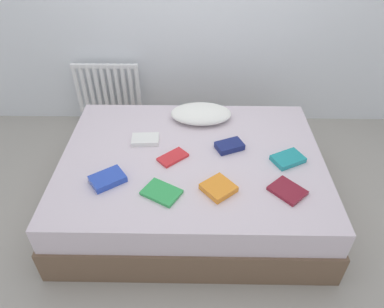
{
  "coord_description": "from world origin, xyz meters",
  "views": [
    {
      "loc": [
        0.03,
        -2.06,
        2.18
      ],
      "look_at": [
        0.0,
        0.05,
        0.48
      ],
      "focal_mm": 33.12,
      "sensor_mm": 36.0,
      "label": 1
    }
  ],
  "objects_px": {
    "textbook_maroon": "(287,191)",
    "textbook_white": "(145,140)",
    "bed": "(192,181)",
    "textbook_green": "(162,192)",
    "textbook_teal": "(288,159)",
    "pillow": "(201,114)",
    "textbook_red": "(173,157)",
    "textbook_navy": "(229,146)",
    "radiator": "(108,89)",
    "textbook_blue": "(108,179)",
    "textbook_orange": "(218,188)"
  },
  "relations": [
    {
      "from": "textbook_white",
      "to": "textbook_green",
      "type": "distance_m",
      "value": 0.6
    },
    {
      "from": "textbook_teal",
      "to": "textbook_white",
      "type": "relative_size",
      "value": 1.06
    },
    {
      "from": "textbook_red",
      "to": "textbook_white",
      "type": "bearing_deg",
      "value": 96.09
    },
    {
      "from": "textbook_teal",
      "to": "textbook_green",
      "type": "height_order",
      "value": "textbook_teal"
    },
    {
      "from": "pillow",
      "to": "textbook_navy",
      "type": "xyz_separation_m",
      "value": [
        0.22,
        -0.41,
        -0.03
      ]
    },
    {
      "from": "radiator",
      "to": "textbook_white",
      "type": "bearing_deg",
      "value": -63.0
    },
    {
      "from": "textbook_navy",
      "to": "bed",
      "type": "bearing_deg",
      "value": 175.65
    },
    {
      "from": "bed",
      "to": "radiator",
      "type": "height_order",
      "value": "radiator"
    },
    {
      "from": "textbook_teal",
      "to": "radiator",
      "type": "bearing_deg",
      "value": 114.74
    },
    {
      "from": "bed",
      "to": "textbook_green",
      "type": "height_order",
      "value": "textbook_green"
    },
    {
      "from": "textbook_blue",
      "to": "textbook_navy",
      "type": "bearing_deg",
      "value": -11.34
    },
    {
      "from": "textbook_maroon",
      "to": "textbook_white",
      "type": "height_order",
      "value": "textbook_white"
    },
    {
      "from": "textbook_teal",
      "to": "pillow",
      "type": "bearing_deg",
      "value": 111.83
    },
    {
      "from": "textbook_navy",
      "to": "textbook_white",
      "type": "height_order",
      "value": "textbook_navy"
    },
    {
      "from": "radiator",
      "to": "textbook_navy",
      "type": "bearing_deg",
      "value": -43.04
    },
    {
      "from": "pillow",
      "to": "textbook_green",
      "type": "distance_m",
      "value": 0.94
    },
    {
      "from": "textbook_white",
      "to": "pillow",
      "type": "bearing_deg",
      "value": 33.4
    },
    {
      "from": "textbook_maroon",
      "to": "textbook_orange",
      "type": "xyz_separation_m",
      "value": [
        -0.46,
        0.01,
        0.01
      ]
    },
    {
      "from": "textbook_orange",
      "to": "bed",
      "type": "bearing_deg",
      "value": 167.44
    },
    {
      "from": "bed",
      "to": "textbook_teal",
      "type": "xyz_separation_m",
      "value": [
        0.71,
        -0.04,
        0.27
      ]
    },
    {
      "from": "textbook_maroon",
      "to": "textbook_white",
      "type": "relative_size",
      "value": 1.02
    },
    {
      "from": "textbook_teal",
      "to": "textbook_green",
      "type": "xyz_separation_m",
      "value": [
        -0.9,
        -0.35,
        -0.01
      ]
    },
    {
      "from": "textbook_maroon",
      "to": "textbook_red",
      "type": "xyz_separation_m",
      "value": [
        -0.78,
        0.34,
        -0.0
      ]
    },
    {
      "from": "textbook_red",
      "to": "textbook_orange",
      "type": "bearing_deg",
      "value": -87.13
    },
    {
      "from": "textbook_teal",
      "to": "textbook_orange",
      "type": "xyz_separation_m",
      "value": [
        -0.52,
        -0.31,
        0.0
      ]
    },
    {
      "from": "textbook_green",
      "to": "textbook_orange",
      "type": "height_order",
      "value": "textbook_orange"
    },
    {
      "from": "pillow",
      "to": "textbook_maroon",
      "type": "height_order",
      "value": "pillow"
    },
    {
      "from": "bed",
      "to": "textbook_white",
      "type": "xyz_separation_m",
      "value": [
        -0.37,
        0.18,
        0.27
      ]
    },
    {
      "from": "textbook_white",
      "to": "textbook_green",
      "type": "relative_size",
      "value": 0.88
    },
    {
      "from": "textbook_navy",
      "to": "textbook_red",
      "type": "height_order",
      "value": "textbook_navy"
    },
    {
      "from": "pillow",
      "to": "textbook_maroon",
      "type": "relative_size",
      "value": 2.37
    },
    {
      "from": "textbook_maroon",
      "to": "bed",
      "type": "bearing_deg",
      "value": -162.67
    },
    {
      "from": "textbook_teal",
      "to": "textbook_maroon",
      "type": "distance_m",
      "value": 0.33
    },
    {
      "from": "textbook_green",
      "to": "textbook_red",
      "type": "distance_m",
      "value": 0.37
    },
    {
      "from": "textbook_blue",
      "to": "textbook_maroon",
      "type": "distance_m",
      "value": 1.22
    },
    {
      "from": "textbook_maroon",
      "to": "textbook_red",
      "type": "relative_size",
      "value": 1.0
    },
    {
      "from": "textbook_teal",
      "to": "textbook_red",
      "type": "height_order",
      "value": "textbook_teal"
    },
    {
      "from": "pillow",
      "to": "textbook_red",
      "type": "height_order",
      "value": "pillow"
    },
    {
      "from": "textbook_maroon",
      "to": "textbook_orange",
      "type": "relative_size",
      "value": 1.14
    },
    {
      "from": "textbook_blue",
      "to": "textbook_red",
      "type": "relative_size",
      "value": 1.03
    },
    {
      "from": "textbook_blue",
      "to": "textbook_teal",
      "type": "relative_size",
      "value": 1.0
    },
    {
      "from": "textbook_red",
      "to": "textbook_orange",
      "type": "xyz_separation_m",
      "value": [
        0.33,
        -0.33,
        0.01
      ]
    },
    {
      "from": "textbook_blue",
      "to": "textbook_green",
      "type": "bearing_deg",
      "value": -51.86
    },
    {
      "from": "textbook_blue",
      "to": "textbook_red",
      "type": "xyz_separation_m",
      "value": [
        0.43,
        0.26,
        -0.01
      ]
    },
    {
      "from": "textbook_white",
      "to": "bed",
      "type": "bearing_deg",
      "value": -29.1
    },
    {
      "from": "bed",
      "to": "textbook_white",
      "type": "relative_size",
      "value": 9.44
    },
    {
      "from": "textbook_navy",
      "to": "textbook_white",
      "type": "xyz_separation_m",
      "value": [
        -0.66,
        0.08,
        -0.01
      ]
    },
    {
      "from": "textbook_blue",
      "to": "textbook_maroon",
      "type": "xyz_separation_m",
      "value": [
        1.22,
        -0.08,
        -0.01
      ]
    },
    {
      "from": "textbook_white",
      "to": "textbook_green",
      "type": "xyz_separation_m",
      "value": [
        0.18,
        -0.58,
        -0.01
      ]
    },
    {
      "from": "textbook_navy",
      "to": "textbook_orange",
      "type": "distance_m",
      "value": 0.47
    }
  ]
}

